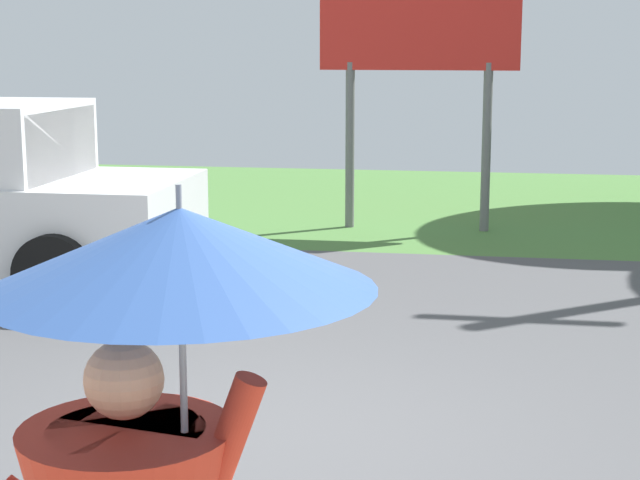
{
  "coord_description": "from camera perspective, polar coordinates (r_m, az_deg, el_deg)",
  "views": [
    {
      "loc": [
        1.44,
        -6.24,
        2.5
      ],
      "look_at": [
        0.23,
        1.0,
        1.1
      ],
      "focal_mm": 59.27,
      "sensor_mm": 36.0,
      "label": 1
    }
  ],
  "objects": [
    {
      "name": "ground_plane",
      "position": [
        9.64,
        0.56,
        -4.53
      ],
      "size": [
        40.0,
        22.0,
        0.2
      ],
      "color": "#4C4C4F"
    },
    {
      "name": "roadside_billboard",
      "position": [
        13.97,
        5.39,
        10.95
      ],
      "size": [
        2.6,
        0.12,
        3.5
      ],
      "color": "slate",
      "rests_on": "ground_plane"
    }
  ]
}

